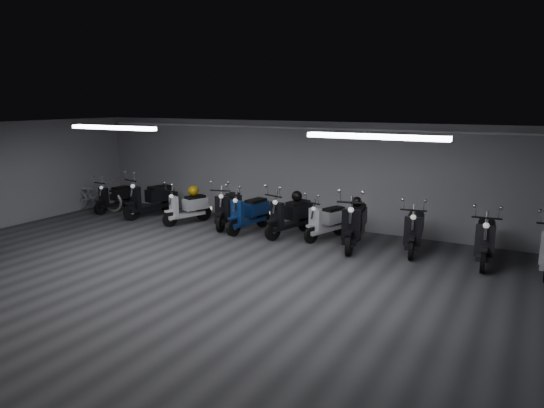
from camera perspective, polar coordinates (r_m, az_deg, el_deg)
The scene contains 20 objects.
floor at distance 9.53m, azimuth -8.52°, elevation -8.79°, with size 14.00×10.00×0.01m, color #343336.
ceiling at distance 8.95m, azimuth -9.07°, elevation 8.32°, with size 14.00×10.00×0.01m, color gray.
back_wall at distance 13.39m, azimuth 4.30°, elevation 3.47°, with size 14.00×0.01×2.80m, color gray.
fluor_strip_left at distance 11.70m, azimuth -17.85°, elevation 8.36°, with size 2.40×0.18×0.08m, color white.
fluor_strip_right at distance 8.46m, azimuth 11.81°, elevation 7.59°, with size 2.40×0.18×0.08m, color white.
conduit at distance 13.20m, azimuth 4.23°, elevation 8.68°, with size 0.05×0.05×13.60m, color white.
scooter_0 at distance 15.80m, azimuth -17.69°, elevation 1.26°, with size 0.53×1.60×1.19m, color black, non-canonical shape.
scooter_1 at distance 14.79m, azimuth -13.84°, elevation 1.25°, with size 0.64×1.91×1.42m, color black, non-canonical shape.
scooter_2 at distance 13.79m, azimuth -9.78°, elevation 0.22°, with size 0.54×1.63×1.21m, color white, non-canonical shape.
scooter_3 at distance 13.30m, azimuth -5.08°, elevation 0.23°, with size 0.60×1.81×1.35m, color black, non-canonical shape.
scooter_4 at distance 12.76m, azimuth -2.71°, elevation -0.33°, with size 0.59×1.76×1.31m, color navy, non-canonical shape.
scooter_5 at distance 12.34m, azimuth 2.08°, elevation -0.60°, with size 0.61×1.83×1.36m, color black, non-canonical shape.
scooter_6 at distance 12.12m, azimuth 6.27°, elevation -1.26°, with size 0.54×1.63×1.21m, color silver, non-canonical shape.
scooter_7 at distance 11.47m, azimuth 9.49°, elevation -1.43°, with size 0.66×1.98×1.47m, color black, non-canonical shape.
scooter_8 at distance 11.42m, azimuth 16.09°, elevation -2.12°, with size 0.60×1.80×1.34m, color black, non-canonical shape.
scooter_9 at distance 11.11m, azimuth 23.38°, elevation -2.95°, with size 0.61×1.84×1.37m, color black, non-canonical shape.
bicycle at distance 16.17m, azimuth -19.68°, elevation 1.33°, with size 0.64×1.82×1.18m, color silver.
helmet_0 at distance 12.46m, azimuth 2.88°, elevation 0.91°, with size 0.27×0.27×0.27m, color black.
helmet_1 at distance 13.85m, azimuth -9.02°, elevation 1.52°, with size 0.29×0.29×0.29m, color #BA890A.
helmet_2 at distance 11.67m, azimuth 9.76°, elevation 0.27°, with size 0.23×0.23×0.23m, color black.
Camera 1 is at (5.45, -7.08, 3.31)m, focal length 32.73 mm.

